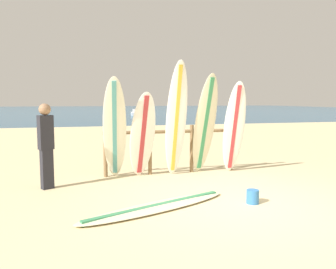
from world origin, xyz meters
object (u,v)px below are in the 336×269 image
Objects in this scene: sand_bucket at (253,197)px; surfboard_leaning_center at (205,125)px; surfboard_leaning_center_left at (176,120)px; surfboard_lying_on_sand at (157,207)px; surfboard_rack at (171,143)px; beachgoer_standing at (46,142)px; surfboard_leaning_left at (143,135)px; surfboard_leaning_far_left at (115,129)px; small_boat_offshore at (136,113)px; surfboard_leaning_center_right at (234,128)px.

surfboard_leaning_center is at bearing 89.44° from sand_bucket.
surfboard_leaning_center_left is 2.61m from surfboard_lying_on_sand.
surfboard_lying_on_sand is at bearing 175.29° from sand_bucket.
surfboard_leaning_center reaches higher than surfboard_rack.
surfboard_leaning_center is 3.53m from beachgoer_standing.
surfboard_leaning_left is 0.82× the size of surfboard_leaning_center.
surfboard_leaning_far_left is at bearing 14.43° from beachgoer_standing.
surfboard_leaning_center_left is 2.80m from beachgoer_standing.
surfboard_leaning_left reaches higher than surfboard_rack.
small_boat_offshore is at bearing 84.19° from sand_bucket.
surfboard_leaning_left is at bearing 11.92° from beachgoer_standing.
beachgoer_standing is (-1.38, -0.35, -0.19)m from surfboard_leaning_far_left.
surfboard_lying_on_sand is 1.65× the size of beachgoer_standing.
surfboard_leaning_center is at bearing 2.92° from surfboard_leaning_far_left.
beachgoer_standing is at bearing -175.43° from surfboard_leaning_center_right.
surfboard_leaning_center_left is 1.45m from surfboard_leaning_center_right.
surfboard_leaning_center_left is at bearing -1.37° from surfboard_leaning_far_left.
surfboard_leaning_far_left is 1.03× the size of surfboard_leaning_center_right.
surfboard_leaning_far_left is 2.81m from surfboard_leaning_center_right.
beachgoer_standing reaches higher than surfboard_lying_on_sand.
surfboard_leaning_center is at bearing 1.53° from surfboard_leaning_left.
surfboard_leaning_far_left is 1.33× the size of beachgoer_standing.
surfboard_leaning_center_right is at bearing -94.95° from small_boat_offshore.
beachgoer_standing is at bearing -102.13° from small_boat_offshore.
surfboard_leaning_center is (0.74, 0.14, -0.13)m from surfboard_leaning_center_left.
sand_bucket is at bearing -57.60° from surfboard_leaning_left.
surfboard_rack is at bearing 89.65° from surfboard_leaning_center_left.
surfboard_leaning_center is (0.74, -0.30, 0.45)m from surfboard_rack.
surfboard_leaning_left is 0.74× the size of surfboard_leaning_center_left.
surfboard_leaning_center is at bearing 53.26° from surfboard_lying_on_sand.
beachgoer_standing is 33.16m from small_boat_offshore.
surfboard_leaning_center is at bearing 169.49° from surfboard_leaning_center_right.
surfboard_lying_on_sand is at bearing -94.34° from surfboard_leaning_left.
surfboard_leaning_far_left reaches higher than sand_bucket.
sand_bucket is (0.72, -2.66, -0.61)m from surfboard_rack.
surfboard_leaning_center_right is at bearing 0.52° from surfboard_leaning_center_left.
surfboard_leaning_far_left is 0.80× the size of surfboard_lying_on_sand.
surfboard_rack is 1.90× the size of beachgoer_standing.
small_boat_offshore reaches higher than surfboard_lying_on_sand.
surfboard_rack is at bearing -97.58° from small_boat_offshore.
surfboard_leaning_left is at bearing 85.66° from surfboard_lying_on_sand.
surfboard_rack is 1.15× the size of surfboard_lying_on_sand.
surfboard_leaning_center_left reaches higher than sand_bucket.
surfboard_rack reaches higher than small_boat_offshore.
surfboard_leaning_center_right is at bearing -10.51° from surfboard_leaning_center.
surfboard_leaning_center_left is at bearing 6.66° from beachgoer_standing.
surfboard_rack is 2.86m from beachgoer_standing.
surfboard_leaning_center_right is at bearing -2.30° from surfboard_leaning_left.
surfboard_leaning_center is (2.12, 0.11, 0.06)m from surfboard_leaning_far_left.
surfboard_leaning_left is 1.51m from surfboard_leaning_center.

